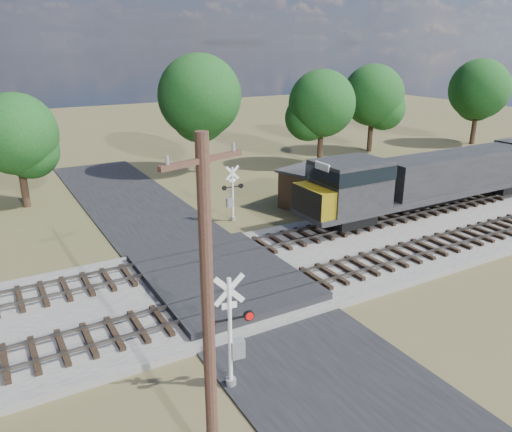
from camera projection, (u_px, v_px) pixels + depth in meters
ground at (226, 287)px, 24.67m from camera, size 160.00×160.00×0.00m
ballast_bed at (372, 243)px, 29.72m from camera, size 140.00×10.00×0.30m
road at (226, 287)px, 24.66m from camera, size 7.00×60.00×0.08m
crossing_panel at (221, 278)px, 24.98m from camera, size 7.00×9.00×0.62m
track_near at (301, 282)px, 24.36m from camera, size 140.00×2.60×0.33m
track_far at (251, 247)px, 28.46m from camera, size 140.00×2.60×0.33m
crossing_signal_near at (233, 341)px, 17.03m from camera, size 1.74×0.42×4.34m
crossing_signal_far at (232, 198)px, 33.43m from camera, size 1.55×0.34×3.84m
utility_pole at (208, 314)px, 12.35m from camera, size 2.29×0.81×9.63m
equipment_shed at (315, 188)px, 36.33m from camera, size 5.30×5.30×2.86m
treeline at (125, 106)px, 39.77m from camera, size 81.85×10.66×11.93m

